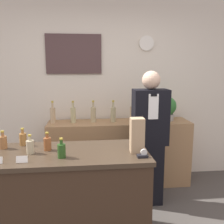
# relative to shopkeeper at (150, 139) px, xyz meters

# --- Properties ---
(back_wall) EXTENTS (5.20, 0.09, 2.70)m
(back_wall) POSITION_rel_shopkeeper_xyz_m (-0.54, 0.82, 0.54)
(back_wall) COLOR beige
(back_wall) RESTS_ON ground_plane
(back_shelf) EXTENTS (1.98, 0.45, 0.92)m
(back_shelf) POSITION_rel_shopkeeper_xyz_m (-0.30, 0.53, -0.35)
(back_shelf) COLOR #9E754C
(back_shelf) RESTS_ON ground_plane
(display_counter) EXTENTS (1.45, 0.67, 0.92)m
(display_counter) POSITION_rel_shopkeeper_xyz_m (-0.93, -0.66, -0.35)
(display_counter) COLOR #382619
(display_counter) RESTS_ON ground_plane
(shopkeeper) EXTENTS (0.41, 0.26, 1.63)m
(shopkeeper) POSITION_rel_shopkeeper_xyz_m (0.00, 0.00, 0.00)
(shopkeeper) COLOR black
(shopkeeper) RESTS_ON ground_plane
(potted_plant) EXTENTS (0.27, 0.27, 0.34)m
(potted_plant) POSITION_rel_shopkeeper_xyz_m (0.38, 0.54, 0.29)
(potted_plant) COLOR #9E998E
(potted_plant) RESTS_ON back_shelf
(paper_bag) EXTENTS (0.12, 0.11, 0.31)m
(paper_bag) POSITION_rel_shopkeeper_xyz_m (-0.31, -0.72, 0.26)
(paper_bag) COLOR tan
(paper_bag) RESTS_ON display_counter
(tape_dispenser) EXTENTS (0.09, 0.06, 0.07)m
(tape_dispenser) POSITION_rel_shopkeeper_xyz_m (-0.29, -0.86, 0.13)
(tape_dispenser) COLOR black
(tape_dispenser) RESTS_ON display_counter
(price_card_right) EXTENTS (0.09, 0.02, 0.06)m
(price_card_right) POSITION_rel_shopkeeper_xyz_m (-1.28, -0.87, 0.13)
(price_card_right) COLOR white
(price_card_right) RESTS_ON display_counter
(counter_bottle_0) EXTENTS (0.07, 0.07, 0.17)m
(counter_bottle_0) POSITION_rel_shopkeeper_xyz_m (-1.54, -0.49, 0.17)
(counter_bottle_0) COLOR #996438
(counter_bottle_0) RESTS_ON display_counter
(counter_bottle_1) EXTENTS (0.07, 0.07, 0.17)m
(counter_bottle_1) POSITION_rel_shopkeeper_xyz_m (-1.38, -0.41, 0.17)
(counter_bottle_1) COLOR #9D6C36
(counter_bottle_1) RESTS_ON display_counter
(counter_bottle_2) EXTENTS (0.07, 0.07, 0.17)m
(counter_bottle_2) POSITION_rel_shopkeeper_xyz_m (-1.26, -0.66, 0.17)
(counter_bottle_2) COLOR tan
(counter_bottle_2) RESTS_ON display_counter
(counter_bottle_3) EXTENTS (0.07, 0.07, 0.17)m
(counter_bottle_3) POSITION_rel_shopkeeper_xyz_m (-1.12, -0.58, 0.17)
(counter_bottle_3) COLOR brown
(counter_bottle_3) RESTS_ON display_counter
(counter_bottle_4) EXTENTS (0.07, 0.07, 0.17)m
(counter_bottle_4) POSITION_rel_shopkeeper_xyz_m (-0.97, -0.79, 0.17)
(counter_bottle_4) COLOR #264C1B
(counter_bottle_4) RESTS_ON display_counter
(shelf_bottle_0) EXTENTS (0.07, 0.07, 0.30)m
(shelf_bottle_0) POSITION_rel_shopkeeper_xyz_m (-1.21, 0.55, 0.22)
(shelf_bottle_0) COLOR tan
(shelf_bottle_0) RESTS_ON back_shelf
(shelf_bottle_1) EXTENTS (0.07, 0.07, 0.30)m
(shelf_bottle_1) POSITION_rel_shopkeeper_xyz_m (-0.93, 0.54, 0.22)
(shelf_bottle_1) COLOR tan
(shelf_bottle_1) RESTS_ON back_shelf
(shelf_bottle_2) EXTENTS (0.07, 0.07, 0.30)m
(shelf_bottle_2) POSITION_rel_shopkeeper_xyz_m (-0.66, 0.54, 0.22)
(shelf_bottle_2) COLOR tan
(shelf_bottle_2) RESTS_ON back_shelf
(shelf_bottle_3) EXTENTS (0.07, 0.07, 0.30)m
(shelf_bottle_3) POSITION_rel_shopkeeper_xyz_m (-0.38, 0.52, 0.22)
(shelf_bottle_3) COLOR tan
(shelf_bottle_3) RESTS_ON back_shelf
(shelf_bottle_4) EXTENTS (0.07, 0.07, 0.30)m
(shelf_bottle_4) POSITION_rel_shopkeeper_xyz_m (-0.11, 0.54, 0.22)
(shelf_bottle_4) COLOR tan
(shelf_bottle_4) RESTS_ON back_shelf
(shelf_bottle_5) EXTENTS (0.07, 0.07, 0.30)m
(shelf_bottle_5) POSITION_rel_shopkeeper_xyz_m (0.16, 0.54, 0.22)
(shelf_bottle_5) COLOR tan
(shelf_bottle_5) RESTS_ON back_shelf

